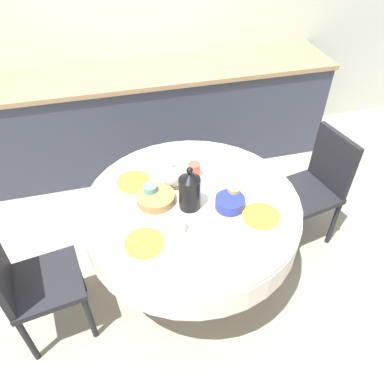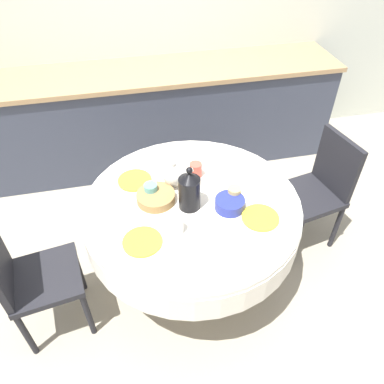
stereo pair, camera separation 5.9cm
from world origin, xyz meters
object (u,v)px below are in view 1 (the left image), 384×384
object	(u,v)px
teapot	(173,175)
chair_right	(29,281)
chair_left	(316,184)
coffee_carafe	(190,191)

from	to	relation	value
teapot	chair_right	bearing A→B (deg)	-159.89
chair_left	chair_right	distance (m)	1.99
chair_left	teapot	distance (m)	1.09
chair_right	teapot	world-z (taller)	teapot
chair_right	teapot	size ratio (longest dim) A/B	4.50
chair_left	teapot	bearing A→B (deg)	79.79
chair_right	coffee_carafe	distance (m)	1.03
chair_left	chair_right	bearing A→B (deg)	88.92
coffee_carafe	chair_left	bearing A→B (deg)	12.76
chair_left	teapot	xyz separation A→B (m)	(-1.05, -0.02, 0.31)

